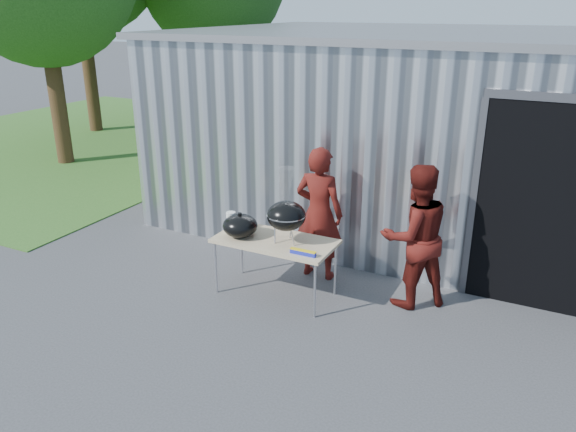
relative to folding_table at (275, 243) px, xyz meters
The scene contains 11 objects.
ground 0.92m from the folding_table, 81.85° to the right, with size 80.00×80.00×0.00m, color #3A3A3D.
building 4.22m from the folding_table, 76.05° to the left, with size 8.20×6.20×3.10m.
grass_patch 10.46m from the folding_table, 148.67° to the left, with size 10.00×12.00×0.02m, color #2D591E.
folding_table is the anchor object (origin of this frame).
kettle_grill 0.48m from the folding_table, ahead, with size 0.49×0.49×0.95m.
grill_lid 0.49m from the folding_table, 167.27° to the right, with size 0.44×0.44×0.32m.
paper_towels 0.63m from the folding_table, behind, with size 0.12×0.12×0.28m, color white.
white_tub 0.60m from the folding_table, 158.22° to the left, with size 0.20×0.15×0.10m, color white.
foil_box 0.57m from the folding_table, 26.46° to the right, with size 0.32×0.06×0.06m.
person_cook 0.80m from the folding_table, 69.79° to the left, with size 0.66×0.43×1.80m, color #50120E.
person_bystander 1.71m from the folding_table, 19.02° to the left, with size 0.87×0.67×1.78m, color #50120E.
Camera 1 is at (2.96, -5.08, 3.49)m, focal length 35.00 mm.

